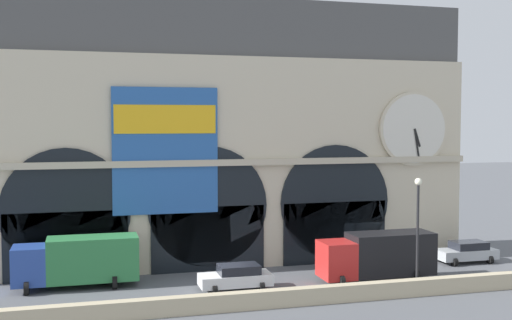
{
  "coord_description": "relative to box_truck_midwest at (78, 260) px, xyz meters",
  "views": [
    {
      "loc": [
        -8.29,
        -37.41,
        10.27
      ],
      "look_at": [
        3.41,
        5.0,
        7.6
      ],
      "focal_mm": 44.42,
      "sensor_mm": 36.0,
      "label": 1
    }
  ],
  "objects": [
    {
      "name": "car_center",
      "position": [
        9.3,
        -3.19,
        -0.9
      ],
      "size": [
        4.4,
        2.22,
        1.55
      ],
      "color": "white",
      "rests_on": "ground"
    },
    {
      "name": "box_truck_mideast",
      "position": [
        18.58,
        -3.56,
        0.0
      ],
      "size": [
        7.5,
        2.91,
        3.12
      ],
      "color": "red",
      "rests_on": "ground"
    },
    {
      "name": "quay_parapet_wall",
      "position": [
        8.63,
        -7.26,
        -1.21
      ],
      "size": [
        90.0,
        0.7,
        0.98
      ],
      "primitive_type": "cube",
      "color": "#BCAD8C",
      "rests_on": "ground"
    },
    {
      "name": "car_east",
      "position": [
        27.28,
        -0.36,
        -0.9
      ],
      "size": [
        4.4,
        2.22,
        1.55
      ],
      "color": "#ADB2B7",
      "rests_on": "ground"
    },
    {
      "name": "station_building",
      "position": [
        8.66,
        4.55,
        7.46
      ],
      "size": [
        39.23,
        5.17,
        18.94
      ],
      "color": "beige",
      "rests_on": "ground"
    },
    {
      "name": "ground_plane",
      "position": [
        8.63,
        -2.83,
        -1.7
      ],
      "size": [
        200.0,
        200.0,
        0.0
      ],
      "primitive_type": "plane",
      "color": "#54565B"
    },
    {
      "name": "box_truck_midwest",
      "position": [
        0.0,
        0.0,
        0.0
      ],
      "size": [
        7.5,
        2.91,
        3.12
      ],
      "color": "#28479E",
      "rests_on": "ground"
    },
    {
      "name": "street_lamp_quayside",
      "position": [
        19.75,
        -6.46,
        2.71
      ],
      "size": [
        0.44,
        0.44,
        6.9
      ],
      "color": "black",
      "rests_on": "ground"
    }
  ]
}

